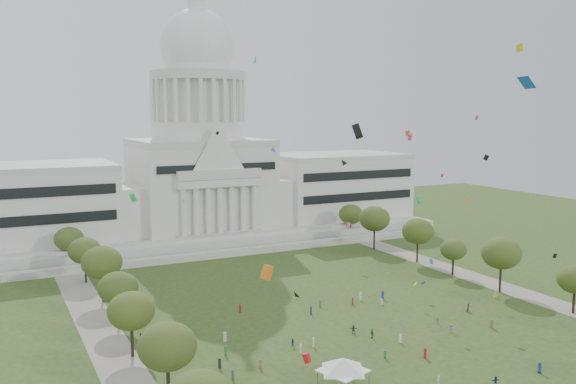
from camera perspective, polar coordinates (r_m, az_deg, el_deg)
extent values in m
plane|color=#32461B|center=(119.21, 10.02, -14.07)|extent=(400.00, 400.00, 0.00)
cube|color=beige|center=(218.31, -8.26, -3.61)|extent=(160.00, 60.00, 4.00)
cube|color=beige|center=(188.12, -5.07, -5.66)|extent=(130.00, 3.00, 2.00)
cube|color=beige|center=(195.09, -5.94, -4.74)|extent=(140.00, 3.00, 5.00)
cube|color=silver|center=(204.98, -22.99, -1.16)|extent=(50.00, 34.00, 22.00)
cube|color=silver|center=(238.15, 4.42, 0.53)|extent=(50.00, 34.00, 22.00)
cube|color=silver|center=(206.97, -15.16, -1.59)|extent=(12.00, 26.00, 16.00)
cube|color=silver|center=(223.72, -1.49, -0.67)|extent=(12.00, 26.00, 16.00)
cube|color=silver|center=(214.90, -8.25, 0.54)|extent=(44.00, 38.00, 28.00)
cube|color=silver|center=(195.76, -6.43, 0.84)|extent=(28.00, 3.00, 2.40)
cube|color=black|center=(187.70, -22.68, -1.26)|extent=(46.00, 0.40, 11.00)
cube|color=black|center=(223.45, 6.69, 0.56)|extent=(46.00, 0.40, 11.00)
cylinder|color=silver|center=(213.47, -8.35, 5.71)|extent=(32.00, 32.00, 6.00)
cylinder|color=silver|center=(213.43, -8.40, 8.40)|extent=(28.00, 28.00, 14.00)
cylinder|color=beige|center=(213.75, -8.45, 10.67)|extent=(32.40, 32.40, 3.00)
cylinder|color=silver|center=(214.14, -8.47, 12.14)|extent=(22.00, 22.00, 8.00)
ellipsoid|color=silver|center=(214.52, -8.50, 13.21)|extent=(25.00, 25.00, 26.20)
cylinder|color=silver|center=(216.32, -8.57, 16.77)|extent=(6.00, 6.00, 5.00)
cube|color=gray|center=(127.74, -16.91, -12.79)|extent=(8.00, 160.00, 0.04)
cube|color=gray|center=(170.72, 17.06, -7.66)|extent=(8.00, 160.00, 0.04)
ellipsoid|color=#3B4B1A|center=(95.12, -11.23, -13.98)|extent=(8.86, 8.86, 7.25)
cylinder|color=black|center=(148.35, 25.17, -9.34)|extent=(0.56, 0.56, 4.92)
ellipsoid|color=#3B5117|center=(147.00, 25.28, -7.39)|extent=(7.58, 7.58, 6.20)
cylinder|color=black|center=(115.58, -14.37, -13.45)|extent=(0.56, 0.56, 5.47)
ellipsoid|color=#3F5217|center=(113.67, -14.47, -10.72)|extent=(8.42, 8.42, 6.89)
cylinder|color=black|center=(158.74, 19.24, -7.73)|extent=(0.56, 0.56, 6.20)
ellipsoid|color=#40511D|center=(157.20, 19.34, -5.42)|extent=(9.55, 9.55, 7.82)
cylinder|color=black|center=(131.17, -15.53, -10.99)|extent=(0.56, 0.56, 5.27)
ellipsoid|color=#324817|center=(129.54, -15.62, -8.64)|extent=(8.12, 8.12, 6.65)
cylinder|color=black|center=(170.96, 15.17, -6.78)|extent=(0.56, 0.56, 4.56)
ellipsoid|color=#39511E|center=(169.86, 15.22, -5.20)|extent=(7.01, 7.01, 5.74)
cylinder|color=black|center=(148.50, -16.93, -8.71)|extent=(0.56, 0.56, 6.03)
ellipsoid|color=#374D17|center=(146.89, -17.03, -6.31)|extent=(9.29, 9.29, 7.60)
cylinder|color=black|center=(182.54, 12.00, -5.56)|extent=(0.56, 0.56, 5.97)
ellipsoid|color=#3C4F16|center=(181.25, 12.06, -3.61)|extent=(9.19, 9.19, 7.52)
cylinder|color=black|center=(166.19, -18.41, -7.16)|extent=(0.56, 0.56, 5.41)
ellipsoid|color=#354918|center=(164.88, -18.49, -5.23)|extent=(8.33, 8.33, 6.81)
cylinder|color=black|center=(197.53, 8.07, -4.42)|extent=(0.56, 0.56, 6.37)
ellipsoid|color=#364619|center=(196.27, 8.10, -2.49)|extent=(9.82, 9.82, 8.03)
cylinder|color=black|center=(183.50, -19.74, -5.87)|extent=(0.56, 0.56, 5.32)
ellipsoid|color=#34481B|center=(182.33, -19.82, -4.15)|extent=(8.19, 8.19, 6.70)
cylinder|color=black|center=(213.61, 5.88, -3.61)|extent=(0.56, 0.56, 5.47)
ellipsoid|color=#324814|center=(212.58, 5.90, -2.08)|extent=(8.42, 8.42, 6.89)
cylinder|color=#4C4C4C|center=(101.01, 7.59, -17.29)|extent=(0.12, 0.12, 2.66)
cylinder|color=#4C4C4C|center=(102.74, 2.77, -16.79)|extent=(0.12, 0.12, 2.66)
cylinder|color=#4C4C4C|center=(105.54, 5.71, -16.14)|extent=(0.12, 0.12, 2.66)
cube|color=white|center=(101.21, 5.17, -16.31)|extent=(8.05, 8.05, 0.21)
pyramid|color=white|center=(100.74, 5.18, -15.71)|extent=(11.27, 11.27, 2.13)
imported|color=silver|center=(153.77, 18.84, -9.06)|extent=(0.87, 1.02, 1.76)
imported|color=#994C8C|center=(142.13, 16.55, -10.31)|extent=(0.99, 0.70, 1.86)
imported|color=olive|center=(132.59, 13.80, -11.55)|extent=(0.62, 1.11, 1.67)
imported|color=#33723F|center=(122.37, 7.87, -12.99)|extent=(0.76, 1.17, 1.86)
imported|color=#4C4C51|center=(124.46, 6.14, -12.63)|extent=(1.70, 1.42, 1.74)
imported|color=navy|center=(114.57, 22.49, -14.93)|extent=(0.83, 1.06, 1.92)
imported|color=silver|center=(104.63, 13.88, -16.80)|extent=(0.79, 0.69, 1.80)
imported|color=navy|center=(117.21, 0.42, -13.93)|extent=(0.89, 0.80, 1.56)
imported|color=#994C8C|center=(128.24, 15.03, -12.24)|extent=(1.01, 1.26, 1.73)
imported|color=silver|center=(128.51, 10.62, -12.13)|extent=(0.51, 0.87, 1.44)
imported|color=navy|center=(107.61, 18.85, -16.37)|extent=(1.46, 0.76, 1.50)
cube|color=#4C4C51|center=(104.65, -5.19, -16.65)|extent=(0.50, 0.50, 1.65)
cube|color=#B21E1E|center=(114.80, 12.71, -14.51)|extent=(0.57, 0.55, 1.86)
cube|color=navy|center=(146.62, 8.86, -9.52)|extent=(0.56, 0.40, 1.93)
cube|color=#33723F|center=(113.94, -5.85, -14.55)|extent=(0.35, 0.50, 1.79)
cube|color=navy|center=(124.69, -9.95, -12.73)|extent=(0.25, 0.39, 1.45)
cube|color=#B21E1E|center=(136.16, -4.50, -10.80)|extent=(0.50, 0.58, 1.85)
cube|color=olive|center=(121.06, -13.38, -13.36)|extent=(0.56, 0.54, 1.83)
cube|color=#33723F|center=(113.51, 9.08, -14.79)|extent=(0.35, 0.44, 1.46)
cube|color=silver|center=(145.24, 6.78, -9.65)|extent=(0.57, 0.43, 1.91)
cube|color=silver|center=(142.59, 8.73, -10.11)|extent=(0.33, 0.44, 1.46)
cube|color=olive|center=(133.17, 18.51, -11.59)|extent=(0.51, 0.59, 1.88)
cube|color=#26262B|center=(134.54, 2.16, -11.02)|extent=(0.45, 0.56, 1.83)
cube|color=olive|center=(108.37, -2.61, -15.77)|extent=(0.48, 0.48, 1.58)
cube|color=silver|center=(120.96, 10.46, -13.33)|extent=(0.49, 0.36, 1.69)
cube|color=silver|center=(117.35, 2.39, -13.88)|extent=(0.45, 0.52, 1.69)
cube|color=#B21E1E|center=(141.74, 6.08, -10.13)|extent=(0.50, 0.50, 1.66)
cube|color=#33723F|center=(139.70, 3.03, -10.39)|extent=(0.39, 0.47, 1.51)
cube|color=silver|center=(114.50, 1.20, -14.43)|extent=(0.36, 0.49, 1.67)
cube|color=#26262B|center=(108.94, -6.41, -15.64)|extent=(0.54, 0.51, 1.73)
cube|color=silver|center=(120.18, -5.92, -13.34)|extent=(0.57, 0.57, 1.88)
cube|color=#26262B|center=(123.15, -13.63, -13.05)|extent=(0.27, 0.43, 1.63)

